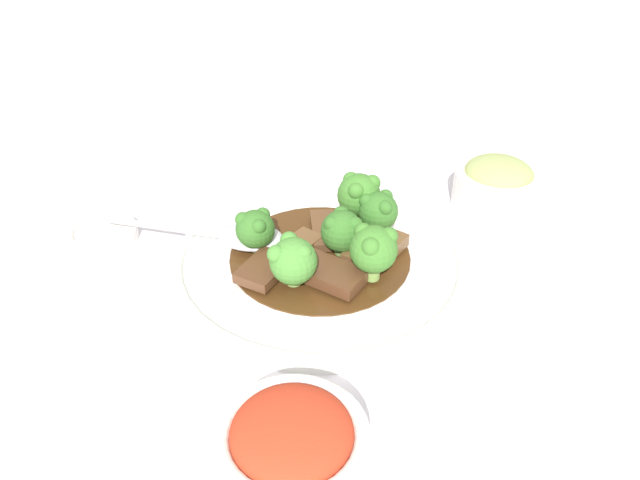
{
  "coord_description": "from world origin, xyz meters",
  "views": [
    {
      "loc": [
        0.23,
        -0.45,
        0.39
      ],
      "look_at": [
        0.0,
        0.0,
        0.03
      ],
      "focal_mm": 35.0,
      "sensor_mm": 36.0,
      "label": 1
    }
  ],
  "objects_px": {
    "beef_strip_2": "(375,249)",
    "beef_strip_3": "(292,250)",
    "beef_strip_1": "(264,269)",
    "broccoli_floret_0": "(342,230)",
    "broccoli_floret_2": "(378,211)",
    "broccoli_floret_5": "(255,228)",
    "side_bowl_kimchi": "(292,447)",
    "serving_spoon": "(239,235)",
    "main_plate": "(320,259)",
    "broccoli_floret_4": "(359,194)",
    "side_bowl_appetizer": "(497,184)",
    "beef_strip_0": "(324,230)",
    "broccoli_floret_3": "(290,259)",
    "broccoli_floret_1": "(374,248)",
    "beef_strip_4": "(331,274)",
    "sauce_dish": "(104,233)"
  },
  "relations": [
    {
      "from": "beef_strip_3",
      "to": "broccoli_floret_5",
      "type": "height_order",
      "value": "broccoli_floret_5"
    },
    {
      "from": "beef_strip_2",
      "to": "side_bowl_appetizer",
      "type": "height_order",
      "value": "side_bowl_appetizer"
    },
    {
      "from": "broccoli_floret_4",
      "to": "side_bowl_appetizer",
      "type": "distance_m",
      "value": 0.18
    },
    {
      "from": "broccoli_floret_2",
      "to": "side_bowl_appetizer",
      "type": "relative_size",
      "value": 0.5
    },
    {
      "from": "beef_strip_3",
      "to": "broccoli_floret_4",
      "type": "height_order",
      "value": "broccoli_floret_4"
    },
    {
      "from": "beef_strip_2",
      "to": "broccoli_floret_4",
      "type": "relative_size",
      "value": 1.27
    },
    {
      "from": "broccoli_floret_2",
      "to": "broccoli_floret_5",
      "type": "relative_size",
      "value": 1.11
    },
    {
      "from": "beef_strip_4",
      "to": "sauce_dish",
      "type": "height_order",
      "value": "beef_strip_4"
    },
    {
      "from": "broccoli_floret_0",
      "to": "broccoli_floret_2",
      "type": "bearing_deg",
      "value": 67.11
    },
    {
      "from": "broccoli_floret_3",
      "to": "broccoli_floret_4",
      "type": "relative_size",
      "value": 0.83
    },
    {
      "from": "side_bowl_kimchi",
      "to": "side_bowl_appetizer",
      "type": "relative_size",
      "value": 1.09
    },
    {
      "from": "beef_strip_4",
      "to": "main_plate",
      "type": "bearing_deg",
      "value": 130.39
    },
    {
      "from": "broccoli_floret_1",
      "to": "beef_strip_4",
      "type": "bearing_deg",
      "value": -149.75
    },
    {
      "from": "beef_strip_0",
      "to": "serving_spoon",
      "type": "xyz_separation_m",
      "value": [
        -0.07,
        -0.05,
        0.0
      ]
    },
    {
      "from": "main_plate",
      "to": "side_bowl_kimchi",
      "type": "bearing_deg",
      "value": -67.6
    },
    {
      "from": "beef_strip_1",
      "to": "beef_strip_3",
      "type": "height_order",
      "value": "beef_strip_1"
    },
    {
      "from": "broccoli_floret_4",
      "to": "side_bowl_appetizer",
      "type": "height_order",
      "value": "broccoli_floret_4"
    },
    {
      "from": "broccoli_floret_3",
      "to": "serving_spoon",
      "type": "relative_size",
      "value": 0.24
    },
    {
      "from": "broccoli_floret_1",
      "to": "broccoli_floret_5",
      "type": "distance_m",
      "value": 0.12
    },
    {
      "from": "beef_strip_1",
      "to": "sauce_dish",
      "type": "relative_size",
      "value": 0.74
    },
    {
      "from": "broccoli_floret_2",
      "to": "beef_strip_0",
      "type": "bearing_deg",
      "value": -155.93
    },
    {
      "from": "beef_strip_4",
      "to": "broccoli_floret_2",
      "type": "bearing_deg",
      "value": 83.53
    },
    {
      "from": "beef_strip_1",
      "to": "serving_spoon",
      "type": "xyz_separation_m",
      "value": [
        -0.05,
        0.04,
        0.0
      ]
    },
    {
      "from": "sauce_dish",
      "to": "beef_strip_3",
      "type": "bearing_deg",
      "value": 11.95
    },
    {
      "from": "beef_strip_2",
      "to": "serving_spoon",
      "type": "distance_m",
      "value": 0.14
    },
    {
      "from": "beef_strip_2",
      "to": "beef_strip_1",
      "type": "bearing_deg",
      "value": -137.63
    },
    {
      "from": "sauce_dish",
      "to": "beef_strip_2",
      "type": "bearing_deg",
      "value": 15.9
    },
    {
      "from": "broccoli_floret_1",
      "to": "broccoli_floret_5",
      "type": "bearing_deg",
      "value": -175.13
    },
    {
      "from": "beef_strip_3",
      "to": "side_bowl_appetizer",
      "type": "bearing_deg",
      "value": 54.71
    },
    {
      "from": "beef_strip_2",
      "to": "beef_strip_3",
      "type": "distance_m",
      "value": 0.08
    },
    {
      "from": "beef_strip_2",
      "to": "broccoli_floret_2",
      "type": "xyz_separation_m",
      "value": [
        -0.01,
        0.03,
        0.02
      ]
    },
    {
      "from": "main_plate",
      "to": "broccoli_floret_2",
      "type": "height_order",
      "value": "broccoli_floret_2"
    },
    {
      "from": "serving_spoon",
      "to": "beef_strip_4",
      "type": "bearing_deg",
      "value": -7.3
    },
    {
      "from": "beef_strip_1",
      "to": "broccoli_floret_5",
      "type": "relative_size",
      "value": 1.22
    },
    {
      "from": "beef_strip_0",
      "to": "side_bowl_appetizer",
      "type": "distance_m",
      "value": 0.22
    },
    {
      "from": "beef_strip_2",
      "to": "broccoli_floret_0",
      "type": "distance_m",
      "value": 0.04
    },
    {
      "from": "broccoli_floret_5",
      "to": "side_bowl_appetizer",
      "type": "height_order",
      "value": "broccoli_floret_5"
    },
    {
      "from": "beef_strip_4",
      "to": "side_bowl_kimchi",
      "type": "xyz_separation_m",
      "value": [
        0.06,
        -0.19,
        0.0
      ]
    },
    {
      "from": "beef_strip_1",
      "to": "side_bowl_appetizer",
      "type": "xyz_separation_m",
      "value": [
        0.16,
        0.25,
        0.01
      ]
    },
    {
      "from": "broccoli_floret_1",
      "to": "beef_strip_2",
      "type": "bearing_deg",
      "value": 107.88
    },
    {
      "from": "main_plate",
      "to": "broccoli_floret_1",
      "type": "bearing_deg",
      "value": -12.97
    },
    {
      "from": "beef_strip_4",
      "to": "beef_strip_0",
      "type": "bearing_deg",
      "value": 121.29
    },
    {
      "from": "beef_strip_2",
      "to": "broccoli_floret_0",
      "type": "relative_size",
      "value": 1.54
    },
    {
      "from": "beef_strip_1",
      "to": "side_bowl_kimchi",
      "type": "relative_size",
      "value": 0.51
    },
    {
      "from": "broccoli_floret_0",
      "to": "serving_spoon",
      "type": "bearing_deg",
      "value": -164.46
    },
    {
      "from": "beef_strip_1",
      "to": "broccoli_floret_4",
      "type": "relative_size",
      "value": 0.95
    },
    {
      "from": "broccoli_floret_5",
      "to": "beef_strip_2",
      "type": "bearing_deg",
      "value": 22.61
    },
    {
      "from": "broccoli_floret_1",
      "to": "side_bowl_kimchi",
      "type": "height_order",
      "value": "broccoli_floret_1"
    },
    {
      "from": "beef_strip_0",
      "to": "beef_strip_1",
      "type": "xyz_separation_m",
      "value": [
        -0.02,
        -0.09,
        0.0
      ]
    },
    {
      "from": "broccoli_floret_5",
      "to": "side_bowl_kimchi",
      "type": "height_order",
      "value": "broccoli_floret_5"
    }
  ]
}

